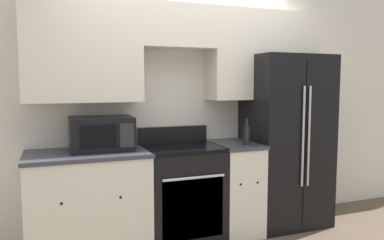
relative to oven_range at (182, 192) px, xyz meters
name	(u,v)px	position (x,y,z in m)	size (l,w,h in m)	color
wall_back	(183,85)	(0.11, 0.27, 1.05)	(8.00, 0.39, 2.60)	silver
lower_cabinets_left	(89,203)	(-0.89, 0.00, 0.00)	(1.07, 0.64, 0.93)	silver
lower_cabinets_right	(234,187)	(0.57, 0.00, 0.00)	(0.43, 0.64, 0.93)	silver
oven_range	(182,192)	(0.00, 0.00, 0.00)	(0.73, 0.65, 1.09)	black
refrigerator	(284,140)	(1.20, 0.05, 0.44)	(0.84, 0.74, 1.83)	black
microwave	(101,133)	(-0.75, 0.07, 0.61)	(0.55, 0.42, 0.30)	black
bottle	(247,135)	(0.62, -0.17, 0.56)	(0.06, 0.06, 0.26)	black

